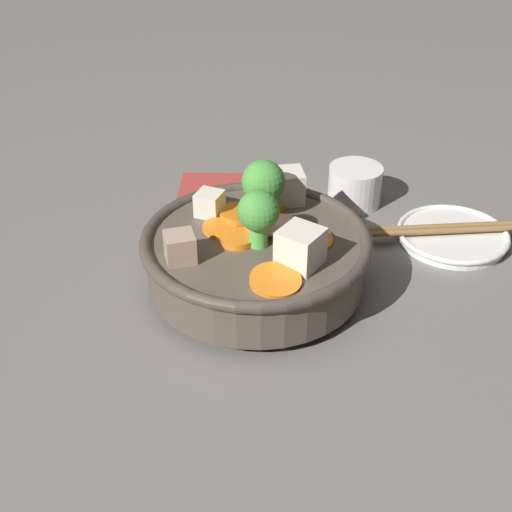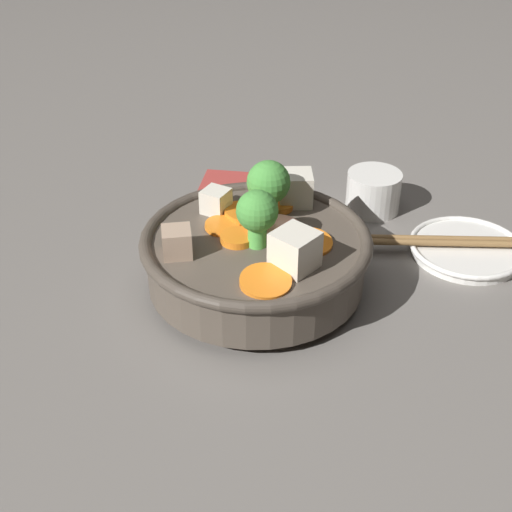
% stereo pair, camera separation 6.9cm
% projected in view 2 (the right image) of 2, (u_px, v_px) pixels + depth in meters
% --- Properties ---
extents(ground_plane, '(3.00, 3.00, 0.00)m').
position_uv_depth(ground_plane, '(256.00, 288.00, 0.71)').
color(ground_plane, slate).
extents(stirfry_bowl, '(0.22, 0.22, 0.12)m').
position_uv_depth(stirfry_bowl, '(257.00, 252.00, 0.69)').
color(stirfry_bowl, '#51473D').
rests_on(stirfry_bowl, ground_plane).
extents(side_saucer, '(0.12, 0.12, 0.01)m').
position_uv_depth(side_saucer, '(467.00, 249.00, 0.76)').
color(side_saucer, white).
rests_on(side_saucer, ground_plane).
extents(tea_cup, '(0.06, 0.06, 0.05)m').
position_uv_depth(tea_cup, '(373.00, 191.00, 0.83)').
color(tea_cup, white).
rests_on(tea_cup, ground_plane).
extents(napkin, '(0.13, 0.10, 0.00)m').
position_uv_depth(napkin, '(229.00, 191.00, 0.88)').
color(napkin, '#A33833').
rests_on(napkin, ground_plane).
extents(chopsticks_pair, '(0.05, 0.24, 0.01)m').
position_uv_depth(chopsticks_pair, '(468.00, 241.00, 0.75)').
color(chopsticks_pair, olive).
rests_on(chopsticks_pair, side_saucer).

